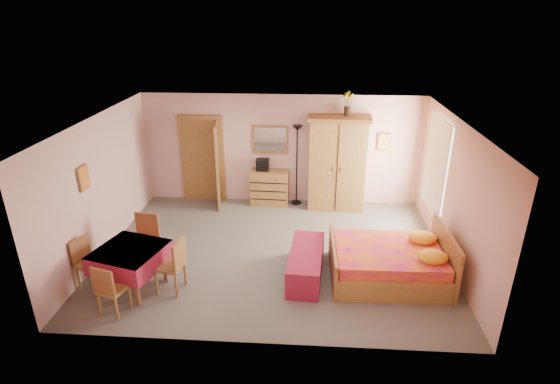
# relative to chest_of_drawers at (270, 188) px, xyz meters

# --- Properties ---
(floor) EXTENTS (6.50, 6.50, 0.00)m
(floor) POSITION_rel_chest_of_drawers_xyz_m (0.28, -2.28, -0.42)
(floor) COLOR #666259
(floor) RESTS_ON ground
(ceiling) EXTENTS (6.50, 6.50, 0.00)m
(ceiling) POSITION_rel_chest_of_drawers_xyz_m (0.28, -2.28, 2.18)
(ceiling) COLOR brown
(ceiling) RESTS_ON wall_back
(wall_back) EXTENTS (6.50, 0.10, 2.60)m
(wall_back) POSITION_rel_chest_of_drawers_xyz_m (0.28, 0.22, 0.88)
(wall_back) COLOR #D3A199
(wall_back) RESTS_ON floor
(wall_front) EXTENTS (6.50, 0.10, 2.60)m
(wall_front) POSITION_rel_chest_of_drawers_xyz_m (0.28, -4.78, 0.88)
(wall_front) COLOR #D3A199
(wall_front) RESTS_ON floor
(wall_left) EXTENTS (0.10, 5.00, 2.60)m
(wall_left) POSITION_rel_chest_of_drawers_xyz_m (-2.97, -2.28, 0.88)
(wall_left) COLOR #D3A199
(wall_left) RESTS_ON floor
(wall_right) EXTENTS (0.10, 5.00, 2.60)m
(wall_right) POSITION_rel_chest_of_drawers_xyz_m (3.53, -2.28, 0.88)
(wall_right) COLOR #D3A199
(wall_right) RESTS_ON floor
(doorway) EXTENTS (1.06, 0.12, 2.15)m
(doorway) POSITION_rel_chest_of_drawers_xyz_m (-1.62, 0.19, 0.60)
(doorway) COLOR #9E6B35
(doorway) RESTS_ON floor
(window) EXTENTS (0.08, 1.40, 1.95)m
(window) POSITION_rel_chest_of_drawers_xyz_m (3.49, -1.08, 1.03)
(window) COLOR white
(window) RESTS_ON wall_right
(picture_left) EXTENTS (0.04, 0.32, 0.42)m
(picture_left) POSITION_rel_chest_of_drawers_xyz_m (-2.94, -2.88, 1.28)
(picture_left) COLOR orange
(picture_left) RESTS_ON wall_left
(picture_back) EXTENTS (0.30, 0.04, 0.40)m
(picture_back) POSITION_rel_chest_of_drawers_xyz_m (2.63, 0.19, 1.13)
(picture_back) COLOR #D8BF59
(picture_back) RESTS_ON wall_back
(chest_of_drawers) EXTENTS (0.91, 0.48, 0.84)m
(chest_of_drawers) POSITION_rel_chest_of_drawers_xyz_m (0.00, 0.00, 0.00)
(chest_of_drawers) COLOR #A57138
(chest_of_drawers) RESTS_ON floor
(wall_mirror) EXTENTS (0.86, 0.06, 0.68)m
(wall_mirror) POSITION_rel_chest_of_drawers_xyz_m (0.00, 0.21, 1.13)
(wall_mirror) COLOR silver
(wall_mirror) RESTS_ON wall_back
(stereo) EXTENTS (0.30, 0.22, 0.28)m
(stereo) POSITION_rel_chest_of_drawers_xyz_m (-0.17, 0.05, 0.56)
(stereo) COLOR black
(stereo) RESTS_ON chest_of_drawers
(floor_lamp) EXTENTS (0.26, 0.26, 1.93)m
(floor_lamp) POSITION_rel_chest_of_drawers_xyz_m (0.64, 0.07, 0.54)
(floor_lamp) COLOR black
(floor_lamp) RESTS_ON floor
(wardrobe) EXTENTS (1.43, 0.79, 2.19)m
(wardrobe) POSITION_rel_chest_of_drawers_xyz_m (1.57, -0.07, 0.68)
(wardrobe) COLOR #A07036
(wardrobe) RESTS_ON floor
(sunflower_vase) EXTENTS (0.22, 0.22, 0.53)m
(sunflower_vase) POSITION_rel_chest_of_drawers_xyz_m (1.73, 0.02, 2.04)
(sunflower_vase) COLOR yellow
(sunflower_vase) RESTS_ON wardrobe
(bed) EXTENTS (2.02, 1.60, 0.92)m
(bed) POSITION_rel_chest_of_drawers_xyz_m (2.33, -2.97, 0.04)
(bed) COLOR #BF125A
(bed) RESTS_ON floor
(bench) EXTENTS (0.67, 1.54, 0.50)m
(bench) POSITION_rel_chest_of_drawers_xyz_m (0.91, -3.03, -0.17)
(bench) COLOR maroon
(bench) RESTS_ON floor
(dining_table) EXTENTS (1.26, 1.26, 0.75)m
(dining_table) POSITION_rel_chest_of_drawers_xyz_m (-2.00, -3.58, -0.05)
(dining_table) COLOR maroon
(dining_table) RESTS_ON floor
(chair_south) EXTENTS (0.49, 0.49, 0.87)m
(chair_south) POSITION_rel_chest_of_drawers_xyz_m (-2.04, -4.22, 0.02)
(chair_south) COLOR olive
(chair_south) RESTS_ON floor
(chair_north) EXTENTS (0.50, 0.50, 0.98)m
(chair_north) POSITION_rel_chest_of_drawers_xyz_m (-2.02, -2.92, 0.07)
(chair_north) COLOR olive
(chair_north) RESTS_ON floor
(chair_west) EXTENTS (0.51, 0.51, 0.88)m
(chair_west) POSITION_rel_chest_of_drawers_xyz_m (-2.70, -3.57, 0.02)
(chair_west) COLOR #A37437
(chair_west) RESTS_ON floor
(chair_east) EXTENTS (0.49, 0.49, 0.95)m
(chair_east) POSITION_rel_chest_of_drawers_xyz_m (-1.34, -3.59, 0.06)
(chair_east) COLOR #966032
(chair_east) RESTS_ON floor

